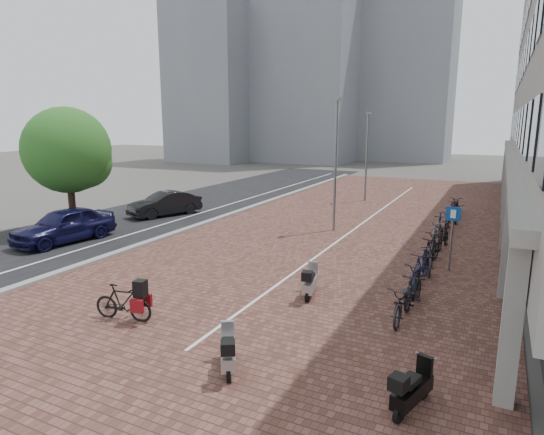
{
  "coord_description": "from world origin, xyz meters",
  "views": [
    {
      "loc": [
        8.34,
        -10.92,
        5.24
      ],
      "look_at": [
        0.0,
        6.0,
        1.3
      ],
      "focal_mm": 30.46,
      "sensor_mm": 36.0,
      "label": 1
    }
  ],
  "objects_px": {
    "scooter_front": "(310,281)",
    "scooter_back": "(228,350)",
    "car_dark": "(165,204)",
    "car_navy": "(64,225)",
    "scooter_mid": "(412,388)",
    "parking_sign": "(452,229)",
    "hero_bike": "(123,302)"
  },
  "relations": [
    {
      "from": "car_navy",
      "to": "scooter_front",
      "type": "xyz_separation_m",
      "value": [
        12.11,
        -1.24,
        -0.28
      ]
    },
    {
      "from": "scooter_front",
      "to": "scooter_back",
      "type": "distance_m",
      "value": 4.76
    },
    {
      "from": "car_navy",
      "to": "scooter_back",
      "type": "distance_m",
      "value": 13.52
    },
    {
      "from": "parking_sign",
      "to": "scooter_mid",
      "type": "bearing_deg",
      "value": -84.47
    },
    {
      "from": "scooter_front",
      "to": "scooter_mid",
      "type": "distance_m",
      "value": 5.87
    },
    {
      "from": "car_navy",
      "to": "car_dark",
      "type": "distance_m",
      "value": 6.63
    },
    {
      "from": "scooter_front",
      "to": "scooter_mid",
      "type": "xyz_separation_m",
      "value": [
        3.78,
        -4.49,
        -0.02
      ]
    },
    {
      "from": "hero_bike",
      "to": "car_dark",
      "type": "bearing_deg",
      "value": 23.93
    },
    {
      "from": "scooter_mid",
      "to": "scooter_back",
      "type": "distance_m",
      "value": 3.79
    },
    {
      "from": "car_dark",
      "to": "car_navy",
      "type": "bearing_deg",
      "value": -69.6
    },
    {
      "from": "car_navy",
      "to": "scooter_mid",
      "type": "distance_m",
      "value": 16.89
    },
    {
      "from": "scooter_mid",
      "to": "scooter_back",
      "type": "height_order",
      "value": "scooter_mid"
    },
    {
      "from": "scooter_front",
      "to": "scooter_mid",
      "type": "height_order",
      "value": "scooter_front"
    },
    {
      "from": "car_dark",
      "to": "hero_bike",
      "type": "bearing_deg",
      "value": -33.37
    },
    {
      "from": "hero_bike",
      "to": "scooter_back",
      "type": "distance_m",
      "value": 3.95
    },
    {
      "from": "scooter_mid",
      "to": "scooter_back",
      "type": "bearing_deg",
      "value": -159.43
    },
    {
      "from": "hero_bike",
      "to": "parking_sign",
      "type": "height_order",
      "value": "parking_sign"
    },
    {
      "from": "hero_bike",
      "to": "scooter_mid",
      "type": "distance_m",
      "value": 7.65
    },
    {
      "from": "car_dark",
      "to": "scooter_front",
      "type": "distance_m",
      "value": 14.29
    },
    {
      "from": "car_dark",
      "to": "parking_sign",
      "type": "height_order",
      "value": "parking_sign"
    },
    {
      "from": "car_navy",
      "to": "hero_bike",
      "type": "bearing_deg",
      "value": -24.76
    },
    {
      "from": "scooter_back",
      "to": "scooter_mid",
      "type": "bearing_deg",
      "value": -27.95
    },
    {
      "from": "scooter_back",
      "to": "car_dark",
      "type": "bearing_deg",
      "value": 101.36
    },
    {
      "from": "scooter_front",
      "to": "scooter_back",
      "type": "bearing_deg",
      "value": -101.95
    },
    {
      "from": "scooter_mid",
      "to": "parking_sign",
      "type": "bearing_deg",
      "value": 107.93
    },
    {
      "from": "scooter_mid",
      "to": "scooter_back",
      "type": "relative_size",
      "value": 1.0
    },
    {
      "from": "car_dark",
      "to": "scooter_front",
      "type": "bearing_deg",
      "value": -11.41
    },
    {
      "from": "scooter_mid",
      "to": "car_dark",
      "type": "bearing_deg",
      "value": 158.31
    },
    {
      "from": "scooter_back",
      "to": "car_navy",
      "type": "bearing_deg",
      "value": 121.65
    },
    {
      "from": "hero_bike",
      "to": "parking_sign",
      "type": "relative_size",
      "value": 0.74
    },
    {
      "from": "scooter_back",
      "to": "parking_sign",
      "type": "bearing_deg",
      "value": 36.78
    },
    {
      "from": "car_dark",
      "to": "scooter_mid",
      "type": "xyz_separation_m",
      "value": [
        15.7,
        -12.36,
        -0.2
      ]
    }
  ]
}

